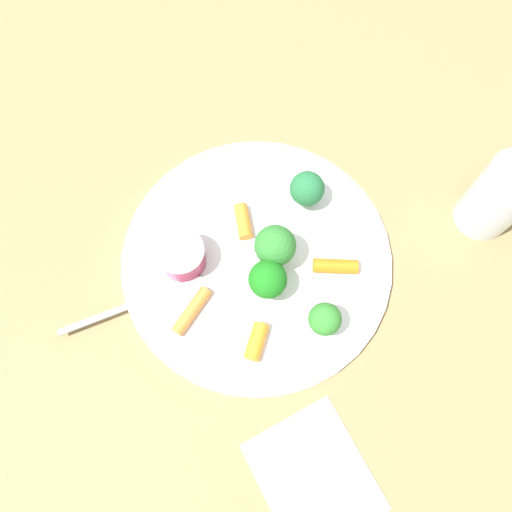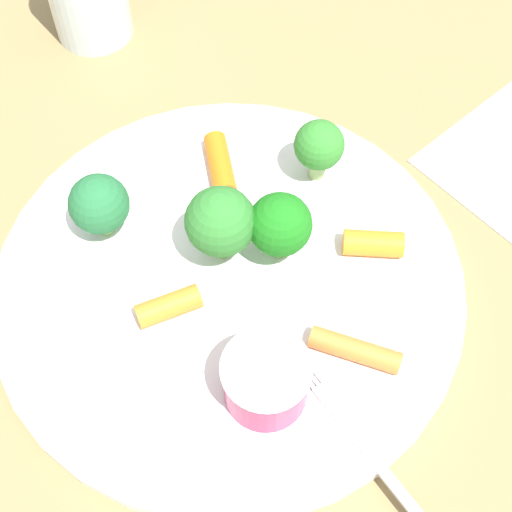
{
  "view_description": "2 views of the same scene",
  "coord_description": "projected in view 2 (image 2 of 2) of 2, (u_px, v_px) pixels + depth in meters",
  "views": [
    {
      "loc": [
        -0.19,
        0.0,
        0.55
      ],
      "look_at": [
        -0.0,
        0.0,
        0.03
      ],
      "focal_mm": 35.44,
      "sensor_mm": 36.0,
      "label": 1
    },
    {
      "loc": [
        0.04,
        0.25,
        0.44
      ],
      "look_at": [
        -0.02,
        -0.0,
        0.03
      ],
      "focal_mm": 53.72,
      "sensor_mm": 36.0,
      "label": 2
    }
  ],
  "objects": [
    {
      "name": "broccoli_floret_1",
      "position": [
        215.0,
        223.0,
        0.47
      ],
      "size": [
        0.05,
        0.05,
        0.06
      ],
      "color": "#7FB45D",
      "rests_on": "plate"
    },
    {
      "name": "fork",
      "position": [
        371.0,
        456.0,
        0.43
      ],
      "size": [
        0.07,
        0.16,
        0.0
      ],
      "color": "#B5B4B4",
      "rests_on": "plate"
    },
    {
      "name": "broccoli_floret_3",
      "position": [
        319.0,
        146.0,
        0.51
      ],
      "size": [
        0.03,
        0.03,
        0.05
      ],
      "color": "#8CA968",
      "rests_on": "plate"
    },
    {
      "name": "broccoli_floret_0",
      "position": [
        280.0,
        225.0,
        0.48
      ],
      "size": [
        0.04,
        0.04,
        0.05
      ],
      "color": "#84BE5D",
      "rests_on": "plate"
    },
    {
      "name": "sauce_cup",
      "position": [
        266.0,
        380.0,
        0.44
      ],
      "size": [
        0.05,
        0.05,
        0.04
      ],
      "color": "#9A2049",
      "rests_on": "plate"
    },
    {
      "name": "carrot_stick_2",
      "position": [
        169.0,
        306.0,
        0.48
      ],
      "size": [
        0.04,
        0.02,
        0.02
      ],
      "primitive_type": "cylinder",
      "rotation": [
        1.57,
        0.0,
        4.89
      ],
      "color": "orange",
      "rests_on": "plate"
    },
    {
      "name": "carrot_stick_1",
      "position": [
        220.0,
        165.0,
        0.53
      ],
      "size": [
        0.02,
        0.05,
        0.02
      ],
      "primitive_type": "cylinder",
      "rotation": [
        1.57,
        0.0,
        3.1
      ],
      "color": "orange",
      "rests_on": "plate"
    },
    {
      "name": "carrot_stick_0",
      "position": [
        355.0,
        350.0,
        0.46
      ],
      "size": [
        0.05,
        0.04,
        0.01
      ],
      "primitive_type": "cylinder",
      "rotation": [
        1.57,
        0.0,
        1.0
      ],
      "color": "orange",
      "rests_on": "plate"
    },
    {
      "name": "ground_plane",
      "position": [
        229.0,
        288.0,
        0.51
      ],
      "size": [
        2.4,
        2.4,
        0.0
      ],
      "primitive_type": "plane",
      "color": "olive"
    },
    {
      "name": "broccoli_floret_2",
      "position": [
        99.0,
        204.0,
        0.49
      ],
      "size": [
        0.04,
        0.04,
        0.05
      ],
      "color": "#91C261",
      "rests_on": "plate"
    },
    {
      "name": "plate",
      "position": [
        229.0,
        283.0,
        0.5
      ],
      "size": [
        0.31,
        0.31,
        0.01
      ],
      "primitive_type": "cylinder",
      "color": "white",
      "rests_on": "ground_plane"
    },
    {
      "name": "carrot_stick_3",
      "position": [
        373.0,
        242.0,
        0.5
      ],
      "size": [
        0.04,
        0.03,
        0.02
      ],
      "primitive_type": "cylinder",
      "rotation": [
        1.57,
        0.0,
        1.28
      ],
      "color": "orange",
      "rests_on": "plate"
    }
  ]
}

